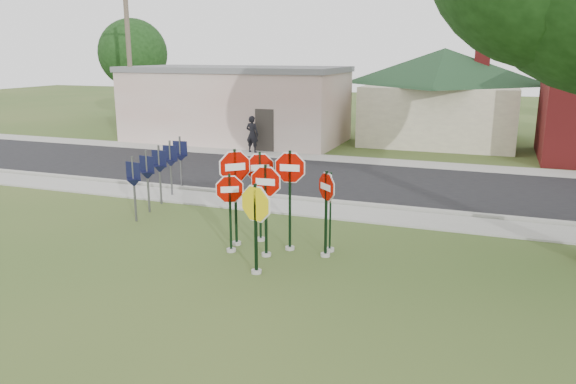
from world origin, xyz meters
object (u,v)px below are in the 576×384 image
(stop_sign_left, at_px, (230,204))
(utility_pole_near, at_px, (129,52))
(stop_sign_yellow, at_px, (256,217))
(stop_sign_center, at_px, (266,198))
(pedestrian, at_px, (252,134))

(stop_sign_left, relative_size, utility_pole_near, 0.22)
(stop_sign_yellow, relative_size, utility_pole_near, 0.24)
(stop_sign_center, bearing_deg, pedestrian, 115.18)
(utility_pole_near, bearing_deg, pedestrian, -5.55)
(utility_pole_near, xyz_separation_m, pedestrian, (7.55, -0.73, -3.99))
(pedestrian, bearing_deg, utility_pole_near, 0.71)
(stop_sign_center, xyz_separation_m, utility_pole_near, (-13.83, 14.09, 3.47))
(utility_pole_near, bearing_deg, stop_sign_center, -45.53)
(stop_sign_yellow, bearing_deg, stop_sign_center, 100.88)
(stop_sign_yellow, xyz_separation_m, stop_sign_left, (-1.18, 1.11, -0.10))
(stop_sign_yellow, distance_m, stop_sign_left, 1.62)
(stop_sign_left, distance_m, utility_pole_near, 19.45)
(stop_sign_yellow, bearing_deg, stop_sign_left, 136.93)
(stop_sign_center, distance_m, stop_sign_left, 1.00)
(pedestrian, bearing_deg, stop_sign_yellow, 120.42)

